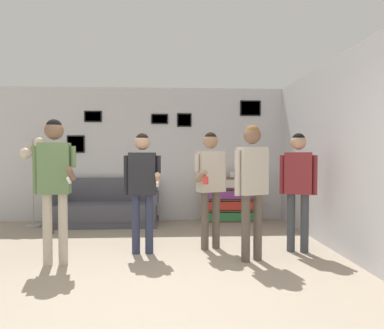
% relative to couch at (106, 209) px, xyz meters
% --- Properties ---
extents(ground_plane, '(20.00, 20.00, 0.00)m').
position_rel_couch_xyz_m(ground_plane, '(1.00, -3.48, -0.29)').
color(ground_plane, gray).
extents(wall_back, '(7.48, 0.08, 2.70)m').
position_rel_couch_xyz_m(wall_back, '(1.00, 0.42, 1.07)').
color(wall_back, silver).
rests_on(wall_back, ground_plane).
extents(wall_right, '(0.06, 6.27, 2.70)m').
position_rel_couch_xyz_m(wall_right, '(3.57, -1.55, 1.06)').
color(wall_right, silver).
rests_on(wall_right, ground_plane).
extents(couch, '(1.99, 0.80, 0.87)m').
position_rel_couch_xyz_m(couch, '(0.00, 0.00, 0.00)').
color(couch, '#4C4C56').
rests_on(couch, ground_plane).
extents(bookshelf, '(1.08, 0.30, 0.88)m').
position_rel_couch_xyz_m(bookshelf, '(2.43, 0.20, 0.15)').
color(bookshelf, brown).
rests_on(bookshelf, ground_plane).
extents(floor_lamp, '(0.42, 0.45, 1.67)m').
position_rel_couch_xyz_m(floor_lamp, '(-1.32, -0.14, 1.04)').
color(floor_lamp, '#ADA89E').
rests_on(floor_lamp, ground_plane).
extents(person_player_foreground_left, '(0.53, 0.45, 1.78)m').
position_rel_couch_xyz_m(person_player_foreground_left, '(-0.14, -2.40, 0.82)').
color(person_player_foreground_left, '#B7AD99').
rests_on(person_player_foreground_left, ground_plane).
extents(person_player_foreground_center, '(0.50, 0.44, 1.64)m').
position_rel_couch_xyz_m(person_player_foreground_center, '(0.88, -1.97, 0.71)').
color(person_player_foreground_center, '#2D334C').
rests_on(person_player_foreground_center, ground_plane).
extents(person_watcher_holding_cup, '(0.47, 0.53, 1.66)m').
position_rel_couch_xyz_m(person_watcher_holding_cup, '(1.83, -1.79, 0.73)').
color(person_watcher_holding_cup, brown).
rests_on(person_watcher_holding_cup, ground_plane).
extents(person_spectator_near_bookshelf, '(0.47, 0.32, 1.72)m').
position_rel_couch_xyz_m(person_spectator_near_bookshelf, '(2.29, -2.36, 0.77)').
color(person_spectator_near_bookshelf, brown).
rests_on(person_spectator_near_bookshelf, ground_plane).
extents(person_spectator_far_right, '(0.47, 0.32, 1.64)m').
position_rel_couch_xyz_m(person_spectator_far_right, '(3.02, -2.00, 0.71)').
color(person_spectator_far_right, '#3D4247').
rests_on(person_spectator_far_right, ground_plane).
extents(bottle_on_floor, '(0.07, 0.07, 0.28)m').
position_rel_couch_xyz_m(bottle_on_floor, '(-0.78, -0.73, -0.18)').
color(bottle_on_floor, brown).
rests_on(bottle_on_floor, ground_plane).
extents(drinking_cup, '(0.09, 0.09, 0.11)m').
position_rel_couch_xyz_m(drinking_cup, '(2.47, 0.20, 0.65)').
color(drinking_cup, white).
rests_on(drinking_cup, bookshelf).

